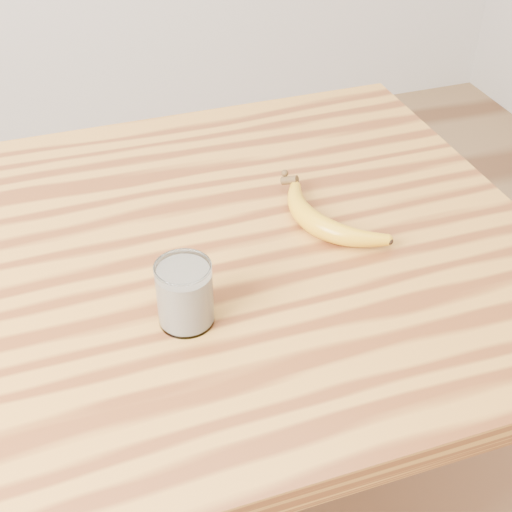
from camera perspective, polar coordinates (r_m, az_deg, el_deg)
name	(u,v)px	position (r m, az deg, el deg)	size (l,w,h in m)	color
table	(124,334)	(1.06, -10.48, -6.18)	(1.20, 0.80, 0.90)	#AB722C
smoothie_glass	(185,295)	(0.86, -5.71, -3.09)	(0.07, 0.07, 0.09)	white
banana	(316,225)	(1.01, 4.84, 2.53)	(0.10, 0.27, 0.03)	#C69017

